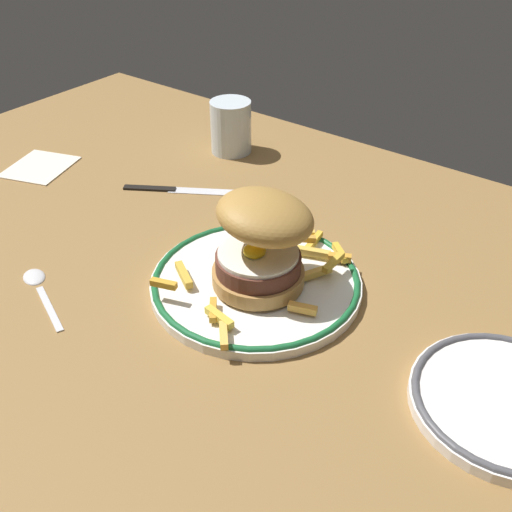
% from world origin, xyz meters
% --- Properties ---
extents(ground_plane, '(1.37, 0.84, 0.04)m').
position_xyz_m(ground_plane, '(0.00, 0.00, -0.02)').
color(ground_plane, olive).
extents(dinner_plate, '(0.25, 0.25, 0.02)m').
position_xyz_m(dinner_plate, '(0.04, -0.02, 0.01)').
color(dinner_plate, white).
rests_on(dinner_plate, ground_plane).
extents(burger, '(0.16, 0.16, 0.12)m').
position_xyz_m(burger, '(0.05, -0.02, 0.07)').
color(burger, '#B17E41').
rests_on(burger, dinner_plate).
extents(fries_pile, '(0.18, 0.25, 0.02)m').
position_xyz_m(fries_pile, '(0.06, 0.00, 0.02)').
color(fries_pile, gold).
rests_on(fries_pile, dinner_plate).
extents(water_glass, '(0.07, 0.07, 0.09)m').
position_xyz_m(water_glass, '(-0.22, 0.26, 0.04)').
color(water_glass, silver).
rests_on(water_glass, ground_plane).
extents(side_plate, '(0.18, 0.18, 0.02)m').
position_xyz_m(side_plate, '(0.34, -0.02, 0.01)').
color(side_plate, white).
rests_on(side_plate, ground_plane).
extents(knife, '(0.16, 0.11, 0.01)m').
position_xyz_m(knife, '(-0.21, 0.09, 0.00)').
color(knife, black).
rests_on(knife, ground_plane).
extents(spoon, '(0.13, 0.07, 0.01)m').
position_xyz_m(spoon, '(-0.17, -0.18, 0.00)').
color(spoon, silver).
rests_on(spoon, ground_plane).
extents(napkin, '(0.12, 0.13, 0.00)m').
position_xyz_m(napkin, '(-0.43, 0.02, 0.00)').
color(napkin, silver).
rests_on(napkin, ground_plane).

